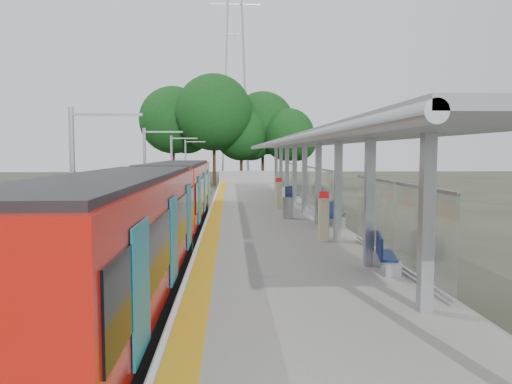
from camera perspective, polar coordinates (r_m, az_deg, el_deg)
trackbed at (r=27.85m, az=-8.48°, el=-3.78°), size 3.00×70.00×0.24m
platform at (r=27.73m, az=0.82°, el=-2.97°), size 6.00×50.00×1.00m
tactile_strip at (r=27.62m, az=-4.47°, el=-1.95°), size 0.60×50.00×0.02m
end_fence at (r=52.47m, az=-0.97°, el=1.78°), size 6.00×0.10×1.20m
train at (r=18.99m, az=-11.07°, el=-1.81°), size 2.74×27.60×3.62m
canopy at (r=23.86m, az=5.30°, el=4.70°), size 3.27×38.00×3.66m
pylon at (r=81.80m, az=-2.42°, el=15.02°), size 8.00×4.00×38.00m
tree_cluster at (r=60.31m, az=-3.41°, el=8.01°), size 21.08×12.12×13.17m
catenary_masts at (r=26.82m, az=-12.40°, el=1.84°), size 2.08×48.16×5.40m
bench_near at (r=13.52m, az=14.35°, el=-6.70°), size 0.73×1.51×0.99m
bench_mid at (r=21.17m, az=8.98°, el=-2.42°), size 1.06×1.68×1.10m
bench_far at (r=30.58m, az=4.02°, el=-0.26°), size 1.05×1.65×1.08m
info_pillar_near at (r=17.82m, az=7.74°, el=-3.12°), size 0.40×0.40×1.76m
info_pillar_far at (r=27.76m, az=2.62°, el=-0.38°), size 0.39×0.39×1.72m
litter_bin at (r=23.66m, az=3.67°, el=-1.83°), size 0.56×0.56×1.00m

